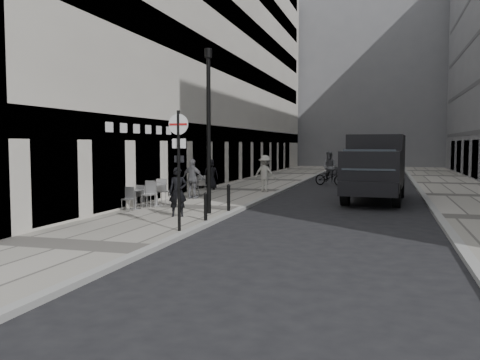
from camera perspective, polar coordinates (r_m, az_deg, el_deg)
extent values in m
plane|color=black|center=(9.66, -17.92, -11.21)|extent=(120.00, 120.00, 0.00)
cube|color=#A09990|center=(26.83, 0.32, -1.19)|extent=(4.00, 60.00, 0.12)
cube|color=#A09990|center=(26.09, 24.27, -1.69)|extent=(4.00, 60.00, 0.12)
cube|color=beige|center=(34.73, -3.23, 14.82)|extent=(4.00, 45.00, 18.00)
cube|color=slate|center=(64.38, 12.86, 11.53)|extent=(24.00, 16.00, 22.00)
imported|color=black|center=(16.88, -6.99, -1.33)|extent=(0.69, 0.58, 1.63)
cylinder|color=black|center=(14.00, -6.89, 1.00)|extent=(0.08, 0.08, 3.31)
cylinder|color=white|center=(13.99, -6.93, 6.22)|extent=(0.57, 0.05, 0.57)
cube|color=#B21414|center=(13.97, -6.96, 6.23)|extent=(0.52, 0.03, 0.06)
cube|color=white|center=(14.01, -6.86, 4.10)|extent=(0.40, 0.04, 0.26)
cylinder|color=black|center=(17.45, -3.54, 5.09)|extent=(0.14, 0.14, 5.42)
cylinder|color=black|center=(17.72, -3.58, 14.02)|extent=(0.25, 0.25, 0.32)
cylinder|color=black|center=(15.94, -3.88, -3.08)|extent=(0.11, 0.11, 0.83)
cylinder|color=black|center=(18.20, -1.29, -2.08)|extent=(0.12, 0.12, 0.89)
cylinder|color=black|center=(21.18, 11.72, -1.59)|extent=(0.38, 0.93, 0.92)
cylinder|color=black|center=(20.99, 17.18, -1.74)|extent=(0.38, 0.93, 0.92)
cylinder|color=black|center=(25.02, 12.96, -0.76)|extent=(0.38, 0.93, 0.92)
cylinder|color=black|center=(24.87, 17.58, -0.87)|extent=(0.38, 0.93, 0.92)
cube|color=black|center=(23.94, 15.15, 2.15)|extent=(2.54, 4.26, 2.29)
cube|color=black|center=(20.87, 14.46, 0.96)|extent=(2.41, 2.20, 1.60)
cube|color=#1E2328|center=(20.00, 14.25, 2.15)|extent=(2.02, 0.53, 0.85)
imported|color=black|center=(31.29, 10.03, 0.32)|extent=(2.03, 1.32, 1.01)
imported|color=slate|center=(31.25, 10.04, 1.44)|extent=(1.12, 1.01, 1.90)
imported|color=slate|center=(22.33, -5.33, 0.14)|extent=(1.07, 0.55, 1.74)
imported|color=#B9B6AB|center=(25.59, 2.83, 0.74)|extent=(1.28, 0.88, 1.83)
imported|color=black|center=(26.73, -3.29, 0.65)|extent=(0.93, 0.78, 1.61)
cylinder|color=silver|center=(19.99, -9.38, -2.82)|extent=(0.49, 0.49, 0.03)
cylinder|color=silver|center=(19.94, -9.39, -1.66)|extent=(0.07, 0.07, 0.83)
cylinder|color=silver|center=(19.91, -9.40, -0.47)|extent=(0.78, 0.78, 0.03)
cylinder|color=#AAAAAC|center=(19.11, -11.68, -3.17)|extent=(0.42, 0.42, 0.03)
cylinder|color=#AAAAAC|center=(19.07, -11.69, -2.15)|extent=(0.06, 0.06, 0.70)
cylinder|color=#AAAAAC|center=(19.04, -11.71, -1.10)|extent=(0.66, 0.66, 0.03)
cylinder|color=#A8A8AB|center=(23.50, -4.70, -1.76)|extent=(0.45, 0.45, 0.03)
cylinder|color=#A8A8AB|center=(23.47, -4.71, -0.86)|extent=(0.06, 0.06, 0.75)
cylinder|color=#A8A8AB|center=(23.44, -4.71, 0.06)|extent=(0.71, 0.71, 0.03)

